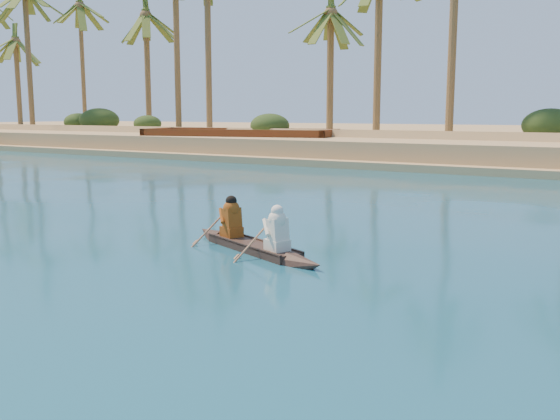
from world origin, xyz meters
The scene contains 5 objects.
sandy_embankment centered at (0.00, 46.89, 0.53)m, with size 150.00×51.00×1.50m.
palm_grove centered at (0.00, 35.00, 8.00)m, with size 110.00×14.00×16.00m, color #485F21, non-canonical shape.
shrub_cluster centered at (0.00, 31.50, 1.20)m, with size 100.00×6.00×2.40m, color #1D3112, non-canonical shape.
canoe centered at (8.00, 4.26, 0.23)m, with size 4.23×2.16×1.19m.
barge_mid centered at (-8.75, 27.00, 0.72)m, with size 12.94×6.81×2.06m.
Camera 1 is at (15.05, -5.92, 2.77)m, focal length 40.00 mm.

